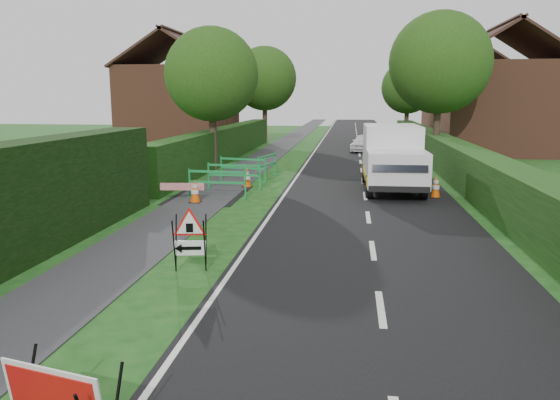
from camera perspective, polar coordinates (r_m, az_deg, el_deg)
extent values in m
plane|color=#154513|center=(8.55, -6.59, -13.00)|extent=(120.00, 120.00, 0.00)
cube|color=black|center=(42.73, 8.13, 5.96)|extent=(6.00, 90.00, 0.02)
cube|color=#2D2D30|center=(43.01, 0.75, 6.09)|extent=(2.00, 90.00, 0.02)
cube|color=#14380F|center=(30.58, -5.82, 4.17)|extent=(1.00, 24.00, 1.80)
cube|color=#14380F|center=(24.27, 18.12, 2.02)|extent=(1.20, 50.00, 1.50)
cube|color=brown|center=(39.45, -10.40, 9.50)|extent=(7.00, 7.00, 5.50)
cube|color=#331E19|center=(40.13, -13.06, 14.92)|extent=(4.00, 7.40, 2.58)
cube|color=#331E19|center=(39.08, -8.07, 15.20)|extent=(4.00, 7.40, 2.58)
cube|color=#331E19|center=(39.67, -10.65, 16.65)|extent=(0.25, 7.40, 0.18)
cube|color=brown|center=(36.73, 21.91, 8.85)|extent=(7.00, 7.00, 5.50)
cube|color=#331E19|center=(36.47, 19.59, 15.05)|extent=(4.00, 7.40, 2.58)
cube|color=#331E19|center=(37.33, 25.02, 14.56)|extent=(4.00, 7.40, 2.58)
cube|color=#331E19|center=(36.97, 22.46, 16.50)|extent=(0.25, 7.40, 0.18)
cube|color=brown|center=(50.60, 19.09, 9.31)|extent=(7.00, 7.00, 5.50)
cube|color=#331E19|center=(50.38, 17.36, 13.79)|extent=(4.00, 7.40, 2.58)
cube|color=#331E19|center=(51.07, 21.33, 13.50)|extent=(4.00, 7.40, 2.58)
cube|color=#331E19|center=(50.78, 19.44, 14.88)|extent=(0.25, 7.40, 0.18)
cylinder|color=#2D2116|center=(26.50, -7.00, 6.01)|extent=(0.36, 0.36, 2.62)
sphere|color=#1E3B10|center=(26.43, -7.15, 12.90)|extent=(4.40, 4.40, 4.40)
cylinder|color=#2D2116|center=(29.98, 16.00, 6.54)|extent=(0.36, 0.36, 2.97)
sphere|color=#1E3B10|center=(29.97, 16.37, 13.61)|extent=(5.20, 5.20, 5.20)
cylinder|color=#2D2116|center=(42.15, -1.59, 7.90)|extent=(0.36, 0.36, 2.80)
sphere|color=#1E3B10|center=(42.12, -1.61, 12.57)|extent=(4.80, 4.80, 4.80)
cylinder|color=#2D2116|center=(45.86, 13.05, 7.63)|extent=(0.36, 0.36, 2.45)
sphere|color=#1E3B10|center=(45.81, 13.21, 11.39)|extent=(4.20, 4.20, 4.20)
cylinder|color=black|center=(6.40, -24.80, -17.71)|extent=(0.11, 0.33, 0.93)
cylinder|color=black|center=(10.87, -11.01, -4.76)|extent=(0.09, 0.34, 1.10)
cylinder|color=black|center=(11.13, -10.81, -4.38)|extent=(0.09, 0.34, 1.10)
cylinder|color=black|center=(10.80, -7.88, -4.76)|extent=(0.09, 0.34, 1.10)
cylinder|color=black|center=(11.06, -7.75, -4.38)|extent=(0.09, 0.34, 1.10)
cube|color=white|center=(10.96, -9.36, -4.97)|extent=(0.61, 0.13, 0.30)
cube|color=black|center=(10.95, -9.37, -4.99)|extent=(0.43, 0.09, 0.07)
cone|color=black|center=(10.98, -10.61, -4.99)|extent=(0.17, 0.20, 0.18)
cube|color=black|center=(10.84, -9.44, -2.88)|extent=(0.14, 0.03, 0.18)
cube|color=silver|center=(21.51, 11.52, 5.06)|extent=(2.08, 3.30, 1.96)
cube|color=silver|center=(19.10, 12.10, 3.21)|extent=(2.06, 2.14, 1.20)
cube|color=black|center=(18.06, 12.44, 3.72)|extent=(1.79, 0.26, 0.55)
cube|color=yellow|center=(20.59, 8.82, 2.74)|extent=(0.09, 5.02, 0.24)
cube|color=yellow|center=(20.78, 14.48, 2.59)|extent=(0.09, 5.02, 0.24)
cube|color=black|center=(18.19, 12.33, 1.12)|extent=(1.99, 0.15, 0.20)
cylinder|color=black|center=(19.07, 9.31, 1.41)|extent=(0.26, 0.82, 0.81)
cylinder|color=black|center=(19.24, 14.76, 1.29)|extent=(0.26, 0.82, 0.81)
cylinder|color=black|center=(22.30, 8.93, 2.75)|extent=(0.26, 0.82, 0.81)
cylinder|color=black|center=(22.45, 13.60, 2.64)|extent=(0.26, 0.82, 0.81)
cube|color=black|center=(19.66, 15.92, 0.28)|extent=(0.38, 0.38, 0.04)
cone|color=#F25207|center=(19.59, 15.98, 1.42)|extent=(0.32, 0.32, 0.75)
cylinder|color=white|center=(19.60, 15.97, 1.31)|extent=(0.25, 0.25, 0.14)
cylinder|color=white|center=(19.57, 16.00, 1.85)|extent=(0.17, 0.17, 0.10)
cube|color=black|center=(22.27, 14.21, 1.54)|extent=(0.38, 0.38, 0.04)
cone|color=#F25207|center=(22.22, 14.26, 2.55)|extent=(0.32, 0.32, 0.75)
cylinder|color=white|center=(22.22, 14.26, 2.45)|extent=(0.25, 0.25, 0.14)
cylinder|color=white|center=(22.20, 14.28, 2.93)|extent=(0.17, 0.17, 0.10)
cube|color=black|center=(23.02, 14.40, 1.82)|extent=(0.38, 0.38, 0.04)
cone|color=#F25207|center=(22.97, 14.45, 2.79)|extent=(0.32, 0.32, 0.75)
cylinder|color=white|center=(22.97, 14.44, 2.70)|extent=(0.25, 0.25, 0.14)
cylinder|color=white|center=(22.95, 14.47, 3.17)|extent=(0.17, 0.17, 0.10)
cube|color=black|center=(18.20, -8.85, -0.24)|extent=(0.38, 0.38, 0.04)
cone|color=#F25207|center=(18.13, -8.89, 0.98)|extent=(0.32, 0.32, 0.75)
cylinder|color=white|center=(18.14, -8.89, 0.87)|extent=(0.25, 0.25, 0.14)
cylinder|color=white|center=(18.11, -8.90, 1.45)|extent=(0.17, 0.17, 0.10)
cube|color=black|center=(21.13, -3.45, 1.37)|extent=(0.38, 0.38, 0.04)
cone|color=#F25207|center=(21.07, -3.46, 2.43)|extent=(0.32, 0.32, 0.75)
cylinder|color=white|center=(21.07, -3.46, 2.33)|extent=(0.25, 0.25, 0.14)
cylinder|color=white|center=(21.05, -3.46, 2.83)|extent=(0.17, 0.17, 0.10)
cube|color=#198C3F|center=(19.21, -9.43, 1.76)|extent=(0.05, 0.05, 1.00)
cube|color=#198C3F|center=(18.63, -3.64, 1.61)|extent=(0.05, 0.05, 1.00)
cube|color=#198C3F|center=(18.84, -6.60, 2.95)|extent=(2.00, 0.16, 0.08)
cube|color=#198C3F|center=(18.89, -6.58, 1.84)|extent=(2.00, 0.16, 0.08)
cube|color=#198C3F|center=(19.29, -9.39, 0.36)|extent=(0.08, 0.35, 0.04)
cube|color=#198C3F|center=(18.71, -3.62, 0.16)|extent=(0.08, 0.35, 0.04)
cube|color=#198C3F|center=(20.90, -7.47, 2.53)|extent=(0.05, 0.05, 1.00)
cube|color=#198C3F|center=(20.39, -2.10, 2.41)|extent=(0.05, 0.05, 1.00)
cube|color=#198C3F|center=(20.57, -4.84, 3.63)|extent=(2.00, 0.14, 0.08)
cube|color=#198C3F|center=(20.62, -4.82, 2.61)|extent=(2.00, 0.14, 0.08)
cube|color=#198C3F|center=(20.97, -7.44, 1.23)|extent=(0.08, 0.35, 0.04)
cube|color=#198C3F|center=(20.47, -2.09, 1.08)|extent=(0.08, 0.35, 0.04)
cube|color=#198C3F|center=(23.08, -6.16, 3.32)|extent=(0.06, 0.06, 1.00)
cube|color=#198C3F|center=(22.27, -1.54, 3.11)|extent=(0.06, 0.06, 1.00)
cube|color=#198C3F|center=(22.61, -3.90, 4.28)|extent=(1.96, 0.50, 0.08)
cube|color=#198C3F|center=(22.65, -3.89, 3.35)|extent=(1.96, 0.50, 0.08)
cube|color=#198C3F|center=(23.15, -6.13, 2.14)|extent=(0.14, 0.35, 0.04)
cube|color=#198C3F|center=(22.34, -1.53, 1.89)|extent=(0.14, 0.35, 0.04)
cube|color=#198C3F|center=(22.85, -2.25, 3.30)|extent=(0.06, 0.06, 1.00)
cube|color=#198C3F|center=(24.70, -0.49, 3.86)|extent=(0.06, 0.06, 1.00)
cube|color=#198C3F|center=(23.73, -1.34, 4.60)|extent=(0.49, 1.96, 0.08)
cube|color=#198C3F|center=(23.77, -1.34, 3.71)|extent=(0.49, 1.96, 0.08)
cube|color=#198C3F|center=(22.92, -2.24, 2.11)|extent=(0.35, 0.14, 0.04)
cube|color=#198C3F|center=(24.76, -0.49, 2.76)|extent=(0.35, 0.14, 0.04)
cube|color=red|center=(18.86, -10.15, 0.04)|extent=(1.50, 0.20, 0.25)
imported|color=white|center=(35.65, 8.78, 5.94)|extent=(2.04, 3.56, 1.14)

